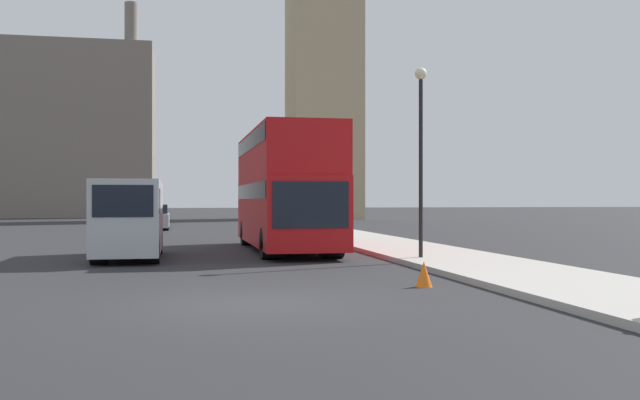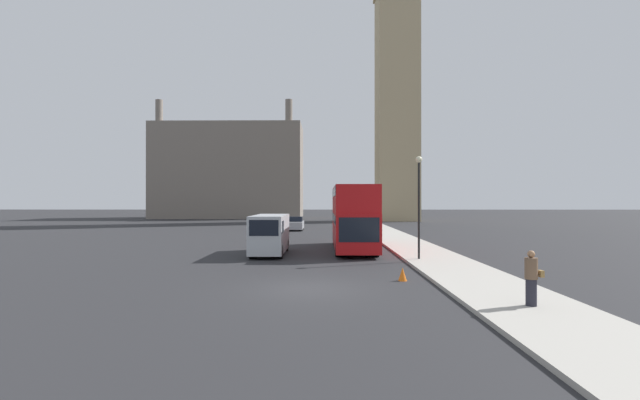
% 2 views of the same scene
% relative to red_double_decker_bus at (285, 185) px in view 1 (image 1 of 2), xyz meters
% --- Properties ---
extents(ground_plane, '(300.00, 300.00, 0.00)m').
position_rel_red_double_decker_bus_xyz_m(ground_plane, '(-2.53, -12.79, -2.40)').
color(ground_plane, '#28282B').
extents(sidewalk_strip, '(3.66, 120.00, 0.15)m').
position_rel_red_double_decker_bus_xyz_m(sidewalk_strip, '(4.30, -12.79, -2.32)').
color(sidewalk_strip, '#ADA89E').
rests_on(sidewalk_strip, ground_plane).
extents(building_block_distant, '(28.49, 11.10, 22.20)m').
position_rel_red_double_decker_bus_xyz_m(building_block_distant, '(-20.66, 54.91, 6.73)').
color(building_block_distant, slate).
rests_on(building_block_distant, ground_plane).
extents(red_double_decker_bus, '(2.64, 10.05, 4.30)m').
position_rel_red_double_decker_bus_xyz_m(red_double_decker_bus, '(0.00, 0.00, 0.00)').
color(red_double_decker_bus, '#B71114').
rests_on(red_double_decker_bus, ground_plane).
extents(white_van, '(1.97, 5.56, 2.46)m').
position_rel_red_double_decker_bus_xyz_m(white_van, '(-5.34, -2.53, -1.07)').
color(white_van, '#B2B7BC').
rests_on(white_van, ground_plane).
extents(street_lamp, '(0.36, 0.36, 5.66)m').
position_rel_red_double_decker_bus_xyz_m(street_lamp, '(3.27, -5.40, 1.48)').
color(street_lamp, black).
rests_on(street_lamp, sidewalk_strip).
extents(parked_sedan, '(1.87, 4.50, 1.56)m').
position_rel_red_double_decker_bus_xyz_m(parked_sedan, '(-5.31, 19.82, -1.68)').
color(parked_sedan, '#99999E').
rests_on(parked_sedan, ground_plane).
extents(traffic_cone, '(0.36, 0.36, 0.55)m').
position_rel_red_double_decker_bus_xyz_m(traffic_cone, '(1.32, -11.14, -2.12)').
color(traffic_cone, orange).
rests_on(traffic_cone, ground_plane).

